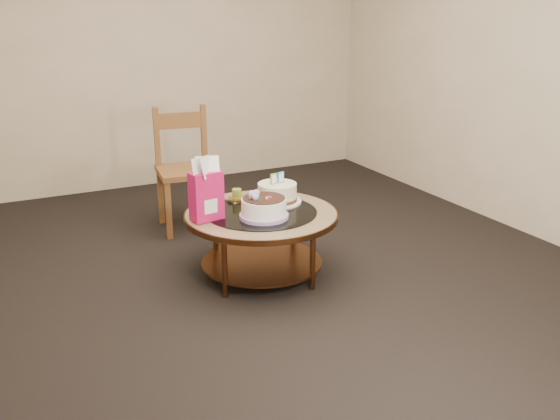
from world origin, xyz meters
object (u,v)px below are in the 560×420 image
coffee_table (261,223)px  dining_chair (186,168)px  decorated_cake (264,209)px  cream_cake (277,193)px  gift_bag (206,189)px

coffee_table → dining_chair: bearing=96.9°
decorated_cake → dining_chair: (-0.10, 1.26, -0.02)m
cream_cake → dining_chair: bearing=94.9°
cream_cake → dining_chair: 1.07m
gift_bag → dining_chair: bearing=69.2°
decorated_cake → gift_bag: size_ratio=0.79×
decorated_cake → cream_cake: cream_cake is taller
coffee_table → decorated_cake: (-0.04, -0.12, 0.14)m
coffee_table → decorated_cake: bearing=-107.4°
coffee_table → dining_chair: dining_chair is taller
cream_cake → gift_bag: gift_bag is taller
decorated_cake → gift_bag: (-0.33, 0.13, 0.14)m
dining_chair → cream_cake: bearing=-65.2°
gift_bag → decorated_cake: bearing=-31.0°
coffee_table → gift_bag: 0.46m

